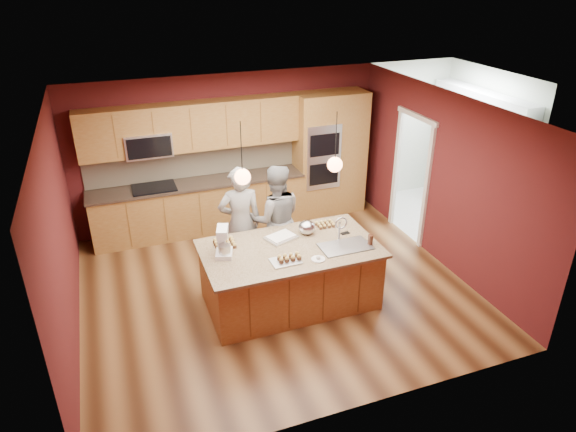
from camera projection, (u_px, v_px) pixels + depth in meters
name	position (u px, v px, depth m)	size (l,w,h in m)	color
floor	(275.00, 287.00, 7.67)	(5.50, 5.50, 0.00)	#432512
ceiling	(272.00, 109.00, 6.48)	(5.50, 5.50, 0.00)	silver
wall_back	(229.00, 150.00, 9.18)	(5.50, 5.50, 0.00)	#4F1618
wall_front	(357.00, 308.00, 4.97)	(5.50, 5.50, 0.00)	#4F1618
wall_left	(60.00, 238.00, 6.22)	(5.00, 5.00, 0.00)	#4F1618
wall_right	(442.00, 179.00, 7.93)	(5.00, 5.00, 0.00)	#4F1618
cabinet_run	(195.00, 179.00, 8.92)	(3.74, 0.64, 2.30)	#955B24
oven_column	(329.00, 154.00, 9.58)	(1.30, 0.62, 2.30)	#955B24
doorway_trim	(410.00, 179.00, 8.73)	(0.08, 1.11, 2.20)	silver
laundry_room	(482.00, 113.00, 9.17)	(2.60, 2.70, 2.70)	beige
pendant_left	(242.00, 177.00, 6.28)	(0.20, 0.20, 0.80)	black
pendant_right	(335.00, 164.00, 6.66)	(0.20, 0.20, 0.80)	black
island	(291.00, 274.00, 7.16)	(2.40, 1.34, 1.26)	#955B24
person_left	(240.00, 223.00, 7.60)	(0.65, 0.43, 1.78)	black
person_right	(275.00, 219.00, 7.78)	(0.84, 0.65, 1.73)	slate
stand_mixer	(223.00, 244.00, 6.71)	(0.29, 0.34, 0.40)	white
sheet_cake	(281.00, 237.00, 7.18)	(0.49, 0.43, 0.05)	silver
cooling_rack	(285.00, 261.00, 6.63)	(0.38, 0.27, 0.02)	silver
mixing_bowl	(307.00, 227.00, 7.28)	(0.24, 0.24, 0.21)	silver
plate	(318.00, 259.00, 6.68)	(0.18, 0.18, 0.01)	white
tumbler	(370.00, 240.00, 7.01)	(0.07, 0.07, 0.15)	#3D2115
phone	(345.00, 233.00, 7.32)	(0.13, 0.07, 0.01)	black
cupcakes_left	(225.00, 243.00, 7.00)	(0.30, 0.30, 0.07)	tan
cupcakes_rack	(289.00, 257.00, 6.63)	(0.32, 0.16, 0.07)	tan
cupcakes_right	(325.00, 224.00, 7.52)	(0.28, 0.21, 0.06)	tan
washer	(475.00, 198.00, 9.46)	(0.57, 0.58, 0.91)	white
dryer	(452.00, 183.00, 9.98)	(0.63, 0.65, 1.01)	white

